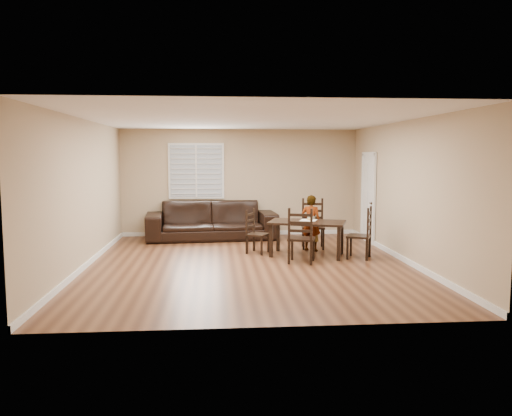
# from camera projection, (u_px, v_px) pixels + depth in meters

# --- Properties ---
(ground) EXTENTS (7.00, 7.00, 0.00)m
(ground) POSITION_uv_depth(u_px,v_px,m) (249.00, 264.00, 9.41)
(ground) COLOR brown
(ground) RESTS_ON ground
(room) EXTENTS (6.04, 7.04, 2.72)m
(room) POSITION_uv_depth(u_px,v_px,m) (250.00, 168.00, 9.40)
(room) COLOR tan
(room) RESTS_ON ground
(dining_table) EXTENTS (1.71, 1.30, 0.71)m
(dining_table) POSITION_uv_depth(u_px,v_px,m) (307.00, 226.00, 10.14)
(dining_table) COLOR black
(dining_table) RESTS_ON ground
(chair_near) EXTENTS (0.55, 0.52, 1.09)m
(chair_near) POSITION_uv_depth(u_px,v_px,m) (313.00, 225.00, 11.10)
(chair_near) COLOR black
(chair_near) RESTS_ON ground
(chair_far) EXTENTS (0.59, 0.57, 1.07)m
(chair_far) POSITION_uv_depth(u_px,v_px,m) (301.00, 239.00, 9.37)
(chair_far) COLOR black
(chair_far) RESTS_ON ground
(chair_left) EXTENTS (0.54, 0.55, 0.92)m
(chair_left) POSITION_uv_depth(u_px,v_px,m) (253.00, 233.00, 10.47)
(chair_left) COLOR black
(chair_left) RESTS_ON ground
(chair_right) EXTENTS (0.59, 0.60, 1.03)m
(chair_right) POSITION_uv_depth(u_px,v_px,m) (365.00, 235.00, 9.85)
(chair_right) COLOR black
(chair_right) RESTS_ON ground
(child) EXTENTS (0.52, 0.47, 1.20)m
(child) POSITION_uv_depth(u_px,v_px,m) (311.00, 223.00, 10.67)
(child) COLOR gray
(child) RESTS_ON ground
(napkin) EXTENTS (0.41, 0.41, 0.00)m
(napkin) POSITION_uv_depth(u_px,v_px,m) (308.00, 220.00, 10.29)
(napkin) COLOR beige
(napkin) RESTS_ON dining_table
(donut) EXTENTS (0.11, 0.11, 0.04)m
(donut) POSITION_uv_depth(u_px,v_px,m) (309.00, 219.00, 10.29)
(donut) COLOR #B68541
(donut) RESTS_ON napkin
(sofa) EXTENTS (3.23, 1.46, 0.92)m
(sofa) POSITION_uv_depth(u_px,v_px,m) (212.00, 220.00, 12.22)
(sofa) COLOR black
(sofa) RESTS_ON ground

